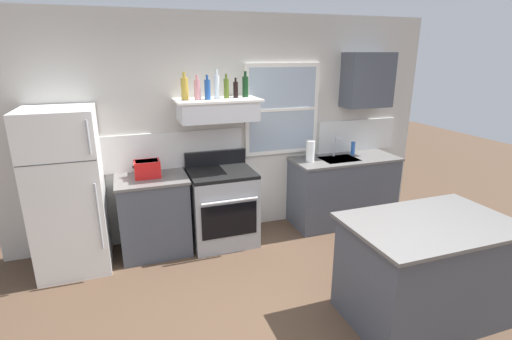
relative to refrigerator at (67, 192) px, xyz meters
name	(u,v)px	position (x,y,z in m)	size (l,w,h in m)	color
ground_plane	(310,337)	(1.90, -1.84, -0.86)	(16.00, 16.00, 0.00)	#4C3828
back_wall	(235,127)	(1.93, 0.39, 0.49)	(5.40, 0.11, 2.70)	beige
refrigerator	(67,192)	(0.00, 0.00, 0.00)	(0.70, 0.72, 1.73)	white
counter_left_of_stove	(154,215)	(0.85, 0.06, -0.41)	(0.79, 0.63, 0.91)	#474C56
toaster	(147,169)	(0.82, 0.09, 0.14)	(0.30, 0.20, 0.19)	red
stove_range	(222,206)	(1.65, 0.02, -0.40)	(0.76, 0.69, 1.09)	#9EA0A5
range_hood_shelf	(217,109)	(1.65, 0.12, 0.76)	(0.96, 0.52, 0.24)	silver
bottle_champagne_gold_foil	(185,88)	(1.29, 0.14, 1.01)	(0.08, 0.08, 0.30)	#B29333
bottle_rose_pink	(197,89)	(1.42, 0.08, 1.00)	(0.07, 0.07, 0.27)	#C67F84
bottle_blue_liqueur	(207,89)	(1.53, 0.07, 0.99)	(0.07, 0.07, 0.27)	#1E478C
bottle_clear_tall	(217,86)	(1.66, 0.15, 1.02)	(0.06, 0.06, 0.32)	silver
bottle_olive_oil_square	(226,88)	(1.76, 0.13, 1.00)	(0.06, 0.06, 0.27)	#4C601E
bottle_balsamic_dark	(236,89)	(1.88, 0.14, 0.98)	(0.06, 0.06, 0.23)	black
bottle_dark_green_wine	(245,86)	(2.01, 0.18, 1.00)	(0.07, 0.07, 0.30)	#143819
counter_right_with_sink	(343,190)	(3.35, 0.06, -0.41)	(1.43, 0.63, 0.91)	#474C56
sink_faucet	(335,144)	(3.25, 0.16, 0.22)	(0.03, 0.17, 0.28)	silver
paper_towel_roll	(310,151)	(2.83, 0.06, 0.18)	(0.11, 0.11, 0.27)	white
dish_soap_bottle	(353,148)	(3.53, 0.16, 0.14)	(0.06, 0.06, 0.18)	blue
kitchen_island	(425,270)	(2.95, -1.91, -0.41)	(1.40, 0.90, 0.91)	#474C56
upper_cabinet_right	(368,80)	(3.70, 0.20, 1.04)	(0.64, 0.32, 0.70)	#474C56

